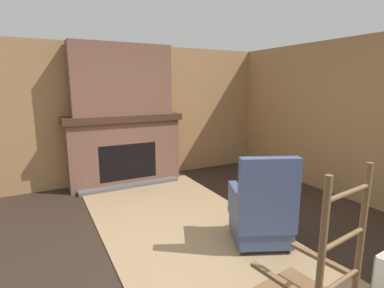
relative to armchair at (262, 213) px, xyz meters
The scene contains 11 objects.
ground_plane 0.82m from the armchair, 103.46° to the right, with size 14.00×14.00×0.00m, color #2D2119.
wood_panel_wall_left 3.17m from the armchair, 166.56° to the right, with size 0.06×6.15×2.39m.
wood_panel_wall_back 2.26m from the armchair, 94.00° to the left, with size 6.15×0.09×2.39m.
fireplace_hearth 2.83m from the armchair, 165.40° to the right, with size 0.62×1.97×1.21m.
chimney_breast 3.17m from the armchair, 165.46° to the right, with size 0.36×1.65×1.16m.
area_rug 0.89m from the armchair, 136.65° to the right, with size 4.08×1.90×0.01m.
armchair is the anchor object (origin of this frame).
firewood_stack 1.20m from the armchair, 137.94° to the left, with size 0.50×0.47×0.27m.
oil_lamp_vase 3.18m from the armchair, 156.55° to the right, with size 0.09×0.09×0.29m.
storage_case 2.93m from the armchair, behind, with size 0.16×0.24×0.12m.
decorative_plate_on_mantel 3.05m from the armchair, 165.80° to the right, with size 0.07×0.26×0.26m.
Camera 1 is at (2.46, -1.34, 1.71)m, focal length 28.00 mm.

